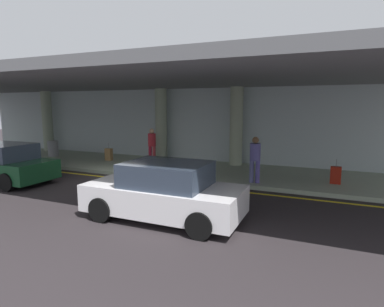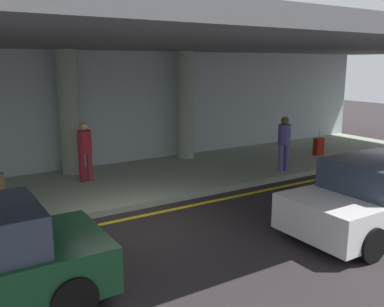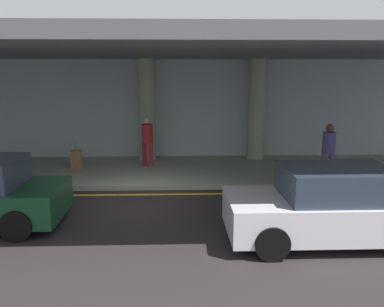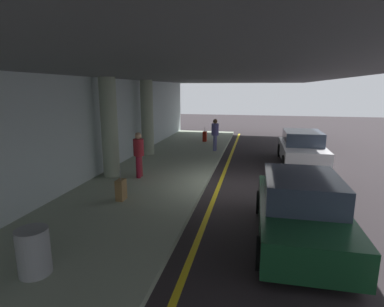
% 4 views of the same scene
% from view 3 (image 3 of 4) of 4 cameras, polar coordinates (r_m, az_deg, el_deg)
% --- Properties ---
extents(ground_plane, '(60.00, 60.00, 0.00)m').
position_cam_3_polar(ground_plane, '(11.01, -7.71, -6.52)').
color(ground_plane, '#2A2527').
extents(sidewalk, '(26.00, 4.20, 0.15)m').
position_cam_3_polar(sidewalk, '(13.97, -6.50, -2.39)').
color(sidewalk, '#97A38C').
rests_on(sidewalk, ground).
extents(lane_stripe_yellow, '(26.00, 0.14, 0.01)m').
position_cam_3_polar(lane_stripe_yellow, '(11.56, -7.43, -5.64)').
color(lane_stripe_yellow, yellow).
rests_on(lane_stripe_yellow, ground).
extents(support_column_left_mid, '(0.60, 0.60, 3.65)m').
position_cam_3_polar(support_column_left_mid, '(15.19, -6.22, 5.97)').
color(support_column_left_mid, '#95A189').
rests_on(support_column_left_mid, sidewalk).
extents(support_column_center, '(0.60, 0.60, 3.65)m').
position_cam_3_polar(support_column_center, '(15.43, 8.85, 5.98)').
color(support_column_center, '#969F86').
rests_on(support_column_center, sidewalk).
extents(ceiling_overhang, '(28.00, 13.20, 0.30)m').
position_cam_3_polar(ceiling_overhang, '(13.11, -7.05, 13.79)').
color(ceiling_overhang, slate).
rests_on(ceiling_overhang, support_column_far_left).
extents(terminal_back_wall, '(26.00, 0.30, 3.80)m').
position_cam_3_polar(terminal_back_wall, '(15.90, -6.04, 5.92)').
color(terminal_back_wall, '#ADBBBD').
rests_on(terminal_back_wall, ground).
extents(car_white, '(4.10, 1.92, 1.50)m').
position_cam_3_polar(car_white, '(8.70, 18.73, -6.90)').
color(car_white, silver).
rests_on(car_white, ground).
extents(traveler_with_luggage, '(0.38, 0.38, 1.68)m').
position_cam_3_polar(traveler_with_luggage, '(12.93, 18.32, 0.73)').
color(traveler_with_luggage, slate).
rests_on(traveler_with_luggage, sidewalk).
extents(person_waiting_for_ride, '(0.38, 0.38, 1.68)m').
position_cam_3_polar(person_waiting_for_ride, '(14.22, -6.19, 2.12)').
color(person_waiting_for_ride, maroon).
rests_on(person_waiting_for_ride, sidewalk).
extents(suitcase_upright_secondary, '(0.36, 0.22, 0.90)m').
position_cam_3_polar(suitcase_upright_secondary, '(14.36, -15.67, -0.79)').
color(suitcase_upright_secondary, olive).
rests_on(suitcase_upright_secondary, sidewalk).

